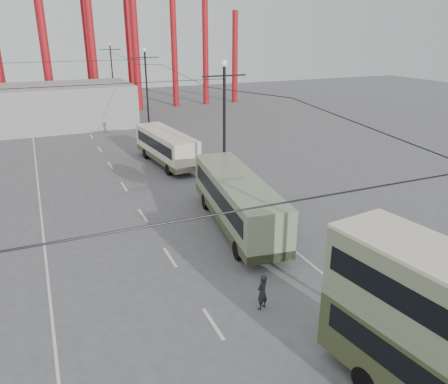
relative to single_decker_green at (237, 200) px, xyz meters
name	(u,v)px	position (x,y,z in m)	size (l,w,h in m)	color
road_markings	(132,196)	(-4.68, 7.70, -1.77)	(12.52, 120.00, 0.01)	silver
lamp_post_mid	(224,129)	(1.78, 6.00, 2.90)	(3.20, 0.44, 9.32)	black
lamp_post_far	(147,91)	(1.78, 28.00, 2.90)	(3.20, 0.44, 9.32)	black
lamp_post_distant	(112,74)	(1.78, 50.00, 2.90)	(3.20, 0.44, 9.32)	black
fairground_shed	(38,107)	(-9.82, 35.00, 0.72)	(22.00, 10.00, 5.00)	gray
single_decker_green	(237,200)	(0.00, 0.00, 0.00)	(4.00, 11.37, 3.15)	gray
single_decker_cream	(166,146)	(-0.11, 14.36, -0.15)	(3.21, 9.45, 2.88)	beige
pedestrian	(262,292)	(-2.51, -7.86, -0.96)	(0.59, 0.39, 1.62)	black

